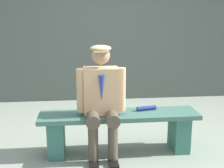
% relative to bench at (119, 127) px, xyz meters
% --- Properties ---
extents(ground_plane, '(30.00, 30.00, 0.00)m').
position_rel_bench_xyz_m(ground_plane, '(0.00, 0.00, -0.32)').
color(ground_plane, gray).
extents(bench, '(1.85, 0.39, 0.48)m').
position_rel_bench_xyz_m(bench, '(0.00, 0.00, 0.00)').
color(bench, '#406B5D').
rests_on(bench, ground).
extents(seated_man, '(0.56, 0.55, 1.28)m').
position_rel_bench_xyz_m(seated_man, '(0.21, 0.07, 0.38)').
color(seated_man, tan).
rests_on(seated_man, ground).
extents(rolled_magazine, '(0.25, 0.10, 0.05)m').
position_rel_bench_xyz_m(rolled_magazine, '(-0.34, -0.07, 0.19)').
color(rolled_magazine, navy).
rests_on(rolled_magazine, bench).
extents(stadium_wall, '(12.00, 0.24, 2.50)m').
position_rel_bench_xyz_m(stadium_wall, '(0.00, -2.34, 0.93)').
color(stadium_wall, '#4B544F').
rests_on(stadium_wall, ground).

